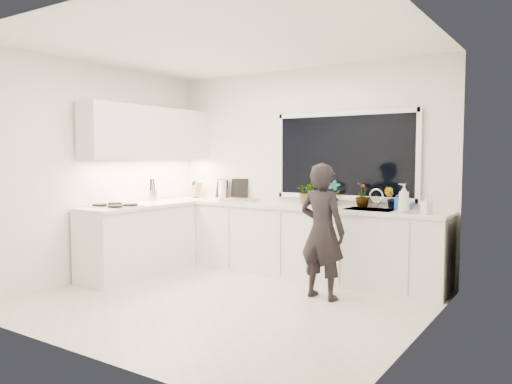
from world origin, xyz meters
The scene contains 25 objects.
floor centered at (0.00, 0.00, -0.01)m, with size 4.00×3.50×0.02m, color beige.
wall_back centered at (0.00, 1.76, 1.35)m, with size 4.00×0.02×2.70m, color white.
wall_left centered at (-2.01, 0.00, 1.35)m, with size 0.02×3.50×2.70m, color white.
wall_right centered at (2.01, 0.00, 1.35)m, with size 0.02×3.50×2.70m, color white.
ceiling centered at (0.00, 0.00, 2.71)m, with size 4.00×3.50×0.02m, color white.
window centered at (0.60, 1.73, 1.55)m, with size 1.80×0.02×1.00m, color black.
base_cabinets_back centered at (0.00, 1.45, 0.44)m, with size 3.92×0.58×0.88m, color white.
base_cabinets_left centered at (-1.67, 0.35, 0.44)m, with size 0.58×1.60×0.88m, color white.
countertop_back centered at (0.00, 1.44, 0.90)m, with size 3.94×0.62×0.04m, color silver.
countertop_left centered at (-1.67, 0.35, 0.90)m, with size 0.62×1.60×0.04m, color silver.
upper_cabinets centered at (-1.79, 0.70, 1.85)m, with size 0.34×2.10×0.70m, color white.
sink centered at (1.05, 1.45, 0.87)m, with size 0.58×0.42×0.14m, color silver.
faucet centered at (1.05, 1.65, 1.03)m, with size 0.03×0.03×0.22m, color silver.
stovetop centered at (-1.69, 0.00, 0.94)m, with size 0.56×0.48×0.03m, color black.
person centered at (0.80, 0.68, 0.73)m, with size 0.54×0.35×1.47m, color black.
pizza_tray centered at (-0.79, 1.42, 0.94)m, with size 0.48×0.36×0.03m, color silver.
pizza centered at (-0.79, 1.42, 0.95)m, with size 0.44×0.31×0.01m, color red.
watering_can centered at (1.36, 1.61, 0.98)m, with size 0.14×0.14×0.13m, color blue.
paper_towel_roll centered at (-1.20, 1.55, 1.05)m, with size 0.11×0.11×0.26m, color white.
knife_block centered at (-1.73, 1.59, 1.03)m, with size 0.13×0.10×0.22m, color #A26B4B.
utensil_crock centered at (-1.85, 0.80, 1.00)m, with size 0.13×0.13×0.16m, color #B9B9BE.
picture_frame_large centered at (-1.32, 1.69, 1.06)m, with size 0.22×0.02×0.28m, color black.
picture_frame_small centered at (-1.00, 1.69, 1.07)m, with size 0.25×0.02×0.30m, color black.
herb_plants centered at (0.44, 1.61, 1.08)m, with size 1.38×0.37×0.32m.
soap_bottles centered at (1.56, 1.30, 1.07)m, with size 0.38×0.13×0.32m.
Camera 1 is at (3.13, -4.16, 1.54)m, focal length 35.00 mm.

